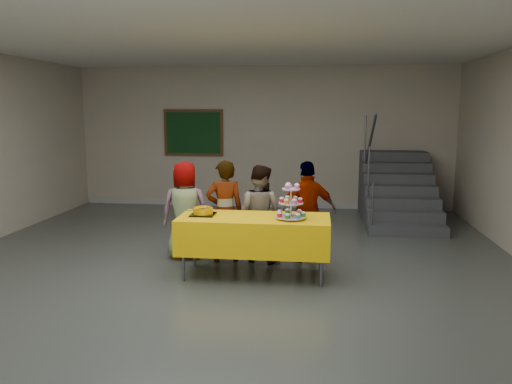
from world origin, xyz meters
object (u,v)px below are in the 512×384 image
schoolchild_b (225,211)px  schoolchild_d (308,212)px  staircase (396,194)px  noticeboard (193,133)px  cupcake_stand (291,206)px  bear_cake (203,211)px  schoolchild_c (259,213)px  schoolchild_a (185,210)px  bake_table (254,233)px

schoolchild_b → schoolchild_d: size_ratio=1.01×
staircase → noticeboard: size_ratio=1.85×
cupcake_stand → bear_cake: cupcake_stand is taller
cupcake_stand → schoolchild_d: (0.19, 0.82, -0.24)m
bear_cake → cupcake_stand: bearing=-5.1°
bear_cake → noticeboard: 4.79m
schoolchild_c → noticeboard: (-1.90, 3.90, 0.93)m
schoolchild_a → noticeboard: noticeboard is taller
bear_cake → schoolchild_a: schoolchild_a is taller
bake_table → schoolchild_a: schoolchild_a is taller
bake_table → cupcake_stand: cupcake_stand is taller
cupcake_stand → noticeboard: 5.26m
schoolchild_d → staircase: 3.42m
schoolchild_c → schoolchild_d: schoolchild_d is taller
cupcake_stand → staircase: 4.25m
bake_table → schoolchild_a: 1.28m
bear_cake → schoolchild_c: 0.93m
schoolchild_b → schoolchild_c: bearing=174.5°
noticeboard → schoolchild_a: bearing=-77.7°
bake_table → schoolchild_c: size_ratio=1.40×
cupcake_stand → schoolchild_d: schoolchild_d is taller
noticeboard → bear_cake: bearing=-74.5°
noticeboard → bake_table: bearing=-67.3°
schoolchild_b → staircase: bearing=-148.0°
bake_table → bear_cake: 0.71m
schoolchild_b → schoolchild_c: schoolchild_b is taller
cupcake_stand → schoolchild_a: (-1.53, 0.76, -0.25)m
bake_table → schoolchild_a: (-1.07, 0.69, 0.13)m
bear_cake → noticeboard: (-1.26, 4.55, 0.77)m
schoolchild_a → schoolchild_d: size_ratio=0.99×
bake_table → cupcake_stand: size_ratio=4.22×
bear_cake → staircase: size_ratio=0.15×
schoolchild_a → schoolchild_d: schoolchild_d is taller
bake_table → cupcake_stand: (0.46, -0.08, 0.38)m
schoolchild_b → schoolchild_c: 0.48m
schoolchild_c → schoolchild_d: 0.67m
cupcake_stand → bake_table: bearing=170.3°
bear_cake → staircase: 4.75m
schoolchild_a → schoolchild_b: bearing=165.8°
schoolchild_d → noticeboard: noticeboard is taller
cupcake_stand → bear_cake: 1.12m
cupcake_stand → schoolchild_d: size_ratio=0.32×
staircase → schoolchild_b: bearing=-131.3°
cupcake_stand → schoolchild_c: 0.93m
cupcake_stand → noticeboard: noticeboard is taller
bear_cake → schoolchild_d: 1.49m
bake_table → schoolchild_c: bearing=91.1°
staircase → bear_cake: bearing=-128.3°
bear_cake → staircase: staircase is taller
schoolchild_a → schoolchild_d: 1.72m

